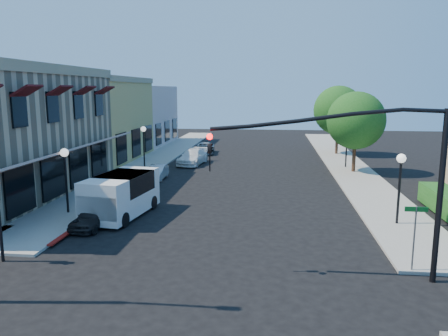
# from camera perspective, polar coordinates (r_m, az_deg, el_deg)

# --- Properties ---
(ground) EXTENTS (120.00, 120.00, 0.00)m
(ground) POSITION_cam_1_polar(r_m,az_deg,el_deg) (15.22, -3.31, -15.50)
(ground) COLOR black
(ground) RESTS_ON ground
(sidewalk_left) EXTENTS (3.50, 50.00, 0.12)m
(sidewalk_left) POSITION_cam_1_polar(r_m,az_deg,el_deg) (42.52, -8.71, 1.23)
(sidewalk_left) COLOR gray
(sidewalk_left) RESTS_ON ground
(sidewalk_right) EXTENTS (3.50, 50.00, 0.12)m
(sidewalk_right) POSITION_cam_1_polar(r_m,az_deg,el_deg) (41.51, 15.29, 0.77)
(sidewalk_right) COLOR gray
(sidewalk_right) RESTS_ON ground
(curb_red_strip) EXTENTS (0.25, 10.00, 0.06)m
(curb_red_strip) POSITION_cam_1_polar(r_m,az_deg,el_deg) (24.34, -16.27, -5.94)
(curb_red_strip) COLOR maroon
(curb_red_strip) RESTS_ON ground
(yellow_stucco_building) EXTENTS (10.00, 12.00, 7.60)m
(yellow_stucco_building) POSITION_cam_1_polar(r_m,az_deg,el_deg) (43.47, -17.86, 6.02)
(yellow_stucco_building) COLOR tan
(yellow_stucco_building) RESTS_ON ground
(pink_stucco_building) EXTENTS (10.00, 12.00, 7.00)m
(pink_stucco_building) POSITION_cam_1_polar(r_m,az_deg,el_deg) (54.62, -12.65, 6.70)
(pink_stucco_building) COLOR #D7A8A3
(pink_stucco_building) RESTS_ON ground
(street_tree_a) EXTENTS (4.56, 4.56, 6.48)m
(street_tree_a) POSITION_cam_1_polar(r_m,az_deg,el_deg) (36.15, 16.85, 5.95)
(street_tree_a) COLOR #372016
(street_tree_a) RESTS_ON ground
(street_tree_b) EXTENTS (4.94, 4.94, 7.02)m
(street_tree_b) POSITION_cam_1_polar(r_m,az_deg,el_deg) (45.99, 14.69, 7.31)
(street_tree_b) COLOR #372016
(street_tree_b) RESTS_ON ground
(signal_mast_arm) EXTENTS (8.01, 0.39, 6.00)m
(signal_mast_arm) POSITION_cam_1_polar(r_m,az_deg,el_deg) (15.59, 19.26, 0.37)
(signal_mast_arm) COLOR black
(signal_mast_arm) RESTS_ON ground
(street_name_sign) EXTENTS (0.80, 0.06, 2.50)m
(street_name_sign) POSITION_cam_1_polar(r_m,az_deg,el_deg) (17.22, 23.67, -7.21)
(street_name_sign) COLOR #595B5E
(street_name_sign) RESTS_ON ground
(lamppost_left_near) EXTENTS (0.44, 0.44, 3.57)m
(lamppost_left_near) POSITION_cam_1_polar(r_m,az_deg,el_deg) (24.42, -20.05, 0.48)
(lamppost_left_near) COLOR black
(lamppost_left_near) RESTS_ON ground
(lamppost_left_far) EXTENTS (0.44, 0.44, 3.57)m
(lamppost_left_far) POSITION_cam_1_polar(r_m,az_deg,el_deg) (37.34, -10.46, 4.09)
(lamppost_left_far) COLOR black
(lamppost_left_far) RESTS_ON ground
(lamppost_right_near) EXTENTS (0.44, 0.44, 3.57)m
(lamppost_right_near) POSITION_cam_1_polar(r_m,az_deg,el_deg) (22.68, 22.06, -0.36)
(lamppost_right_near) COLOR black
(lamppost_right_near) RESTS_ON ground
(lamppost_right_far) EXTENTS (0.44, 0.44, 3.57)m
(lamppost_right_far) POSITION_cam_1_polar(r_m,az_deg,el_deg) (38.19, 15.77, 4.01)
(lamppost_right_far) COLOR black
(lamppost_right_far) RESTS_ON ground
(white_van) EXTENTS (2.85, 5.29, 2.23)m
(white_van) POSITION_cam_1_polar(r_m,az_deg,el_deg) (23.46, -13.34, -3.15)
(white_van) COLOR silver
(white_van) RESTS_ON ground
(parked_car_a) EXTENTS (1.58, 3.30, 1.09)m
(parked_car_a) POSITION_cam_1_polar(r_m,az_deg,el_deg) (22.16, -16.66, -6.09)
(parked_car_a) COLOR black
(parked_car_a) RESTS_ON ground
(parked_car_b) EXTENTS (1.20, 3.24, 1.06)m
(parked_car_b) POSITION_cam_1_polar(r_m,az_deg,el_deg) (32.90, -8.70, -0.55)
(parked_car_b) COLOR silver
(parked_car_b) RESTS_ON ground
(parked_car_c) EXTENTS (2.42, 4.81, 1.34)m
(parked_car_c) POSITION_cam_1_polar(r_m,az_deg,el_deg) (39.08, -4.12, 1.45)
(parked_car_c) COLOR white
(parked_car_c) RESTS_ON ground
(parked_car_d) EXTENTS (2.19, 4.19, 1.12)m
(parked_car_d) POSITION_cam_1_polar(r_m,az_deg,el_deg) (45.72, -2.54, 2.60)
(parked_car_d) COLOR #BBBFC1
(parked_car_d) RESTS_ON ground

